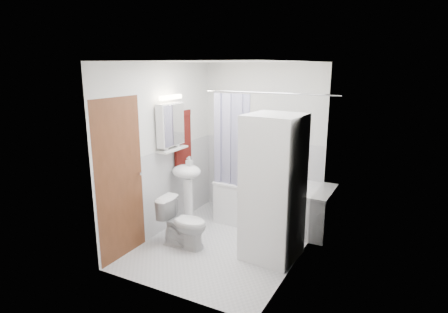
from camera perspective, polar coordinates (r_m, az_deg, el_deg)
The scene contains 20 objects.
floor at distance 5.23m, azimuth 0.11°, elevation -13.04°, with size 2.60×2.60×0.00m, color silver.
room_walls at distance 4.75m, azimuth 0.12°, elevation 3.18°, with size 2.60×2.60×2.60m.
wainscot at distance 5.23m, azimuth 1.61°, elevation -5.88°, with size 1.98×2.58×2.58m.
door at distance 4.94m, azimuth -12.72°, elevation -2.56°, with size 0.05×2.00×2.00m.
bathtub at distance 5.73m, azimuth 7.67°, elevation -6.81°, with size 1.70×0.80×0.65m.
tub_spout at distance 5.79m, azimuth 10.85°, elevation -0.41°, with size 0.04×0.04×0.12m, color silver.
curtain_rod at distance 5.06m, azimuth 6.91°, elevation 9.60°, with size 0.02×0.02×1.88m, color silver.
shower_curtain at distance 5.39m, azimuth 1.07°, elevation 1.89°, with size 0.55×0.02×1.45m.
sink at distance 5.52m, azimuth -5.66°, elevation -3.76°, with size 0.44×0.37×1.04m.
medicine_cabinet at distance 5.29m, azimuth -8.12°, elevation 5.00°, with size 0.13×0.50×0.71m.
shelf at distance 5.35m, azimuth -7.86°, elevation 1.12°, with size 0.18×0.54×0.03m, color silver.
shower_caddy at distance 5.72m, azimuth 11.38°, elevation 1.30°, with size 0.22×0.06×0.02m, color silver.
towel at distance 5.63m, azimuth -6.31°, elevation 2.59°, with size 0.07×0.38×0.91m.
washer_dryer at distance 4.61m, azimuth 7.47°, elevation -4.79°, with size 0.69×0.69×1.81m.
toilet at distance 5.06m, azimuth -6.17°, elevation -10.05°, with size 0.37×0.66×0.65m, color white.
soap_pump at distance 5.43m, azimuth -5.31°, elevation -1.34°, with size 0.08×0.17×0.08m, color gray.
shelf_bottle at distance 5.22m, azimuth -8.83°, elevation 1.31°, with size 0.07×0.18×0.07m, color gray.
shelf_cup at distance 5.43m, azimuth -7.15°, elevation 2.02°, with size 0.10×0.09×0.10m, color gray.
shampoo_a at distance 5.79m, azimuth 8.92°, elevation 2.31°, with size 0.13×0.17×0.13m, color gray.
shampoo_b at distance 5.75m, azimuth 10.04°, elevation 1.94°, with size 0.08×0.21×0.08m, color #2A31AB.
Camera 1 is at (2.16, -4.14, 2.36)m, focal length 30.00 mm.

